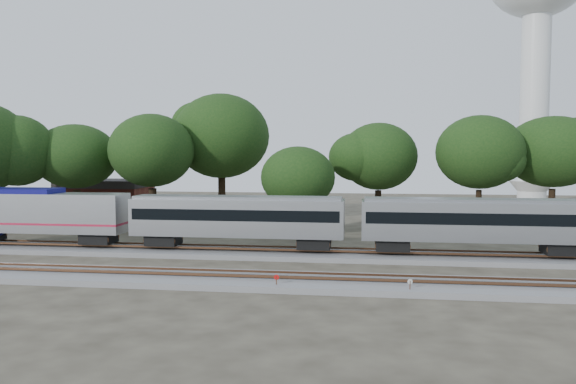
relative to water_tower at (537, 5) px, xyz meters
name	(u,v)px	position (x,y,z in m)	size (l,w,h in m)	color
ground	(267,271)	(-32.68, -51.45, -30.97)	(160.00, 160.00, 0.00)	#383328
track_far	(279,254)	(-32.68, -45.45, -30.76)	(160.00, 5.00, 0.73)	slate
track_near	(256,281)	(-32.68, -55.45, -30.76)	(160.00, 5.00, 0.73)	slate
switch_stand_red	(276,281)	(-31.04, -57.20, -30.32)	(0.33, 0.06, 1.03)	#512D19
switch_stand_white	(410,285)	(-22.91, -57.28, -30.32)	(0.31, 0.15, 1.02)	#512D19
switch_lever	(343,289)	(-26.92, -56.70, -30.82)	(0.50, 0.30, 0.30)	#512D19
water_tower	(537,5)	(0.00, 0.00, 0.00)	(15.10, 15.10, 41.80)	silver
brick_building	(106,199)	(-58.71, -23.10, -28.39)	(10.89, 7.85, 5.13)	maroon
tree_1	(76,156)	(-57.53, -32.54, -22.79)	(8.33, 8.33, 11.74)	black
tree_2	(152,151)	(-48.37, -33.37, -22.15)	(8.98, 8.98, 12.66)	black
tree_3	(221,136)	(-42.43, -26.72, -20.44)	(10.71, 10.71, 15.10)	black
tree_4	(298,178)	(-32.32, -35.52, -24.87)	(6.23, 6.23, 8.79)	black
tree_5	(379,157)	(-24.19, -27.98, -22.81)	(8.31, 8.31, 11.72)	black
tree_6	(480,152)	(-13.70, -29.73, -22.34)	(8.79, 8.79, 12.40)	black
tree_7	(553,152)	(-5.51, -27.08, -22.29)	(8.84, 8.84, 12.46)	black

